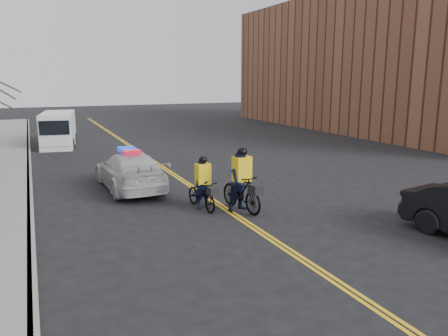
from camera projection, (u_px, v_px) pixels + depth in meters
ground at (245, 222)px, 13.34m from camera, size 120.00×120.00×0.00m
center_line_left at (167, 172)px, 20.47m from camera, size 0.10×60.00×0.01m
center_line_right at (170, 171)px, 20.53m from camera, size 0.10×60.00×0.01m
curb at (30, 182)px, 18.11m from camera, size 0.20×60.00×0.15m
building_across at (382, 64)px, 37.07m from camera, size 12.00×30.00×11.00m
police_cruiser at (130, 171)px, 17.17m from camera, size 2.20×5.07×1.61m
cargo_van at (58, 130)px, 27.93m from camera, size 2.54×5.32×2.14m
cyclist_near at (203, 190)px, 14.61m from camera, size 0.85×1.89×1.80m
cyclist_far at (242, 186)px, 14.31m from camera, size 1.06×2.18×2.13m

